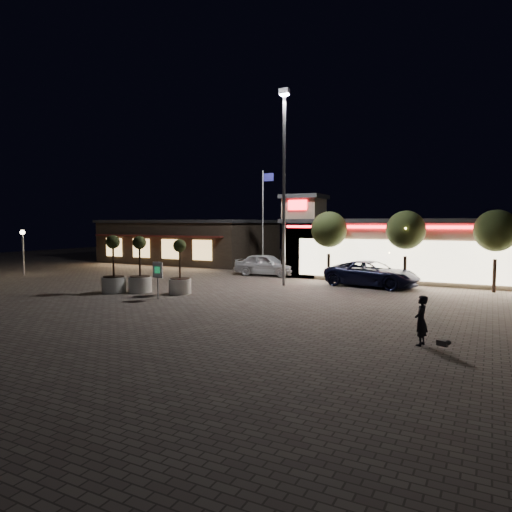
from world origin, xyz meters
The scene contains 17 objects.
ground centered at (0.00, 0.00, 0.00)m, with size 90.00×90.00×0.00m, color #695E55.
retail_building centered at (9.51, 15.82, 2.21)m, with size 20.40×8.40×6.10m.
restaurant_building centered at (-14.00, 19.97, 2.16)m, with size 16.40×11.00×4.30m.
floodlight_pole centered at (2.00, 8.00, 7.02)m, with size 0.60×0.40×12.38m.
flagpole centered at (-1.90, 13.00, 4.74)m, with size 0.95×0.10×8.00m.
lamp_post_west centered at (-18.00, 4.00, 2.46)m, with size 0.36×0.36×3.48m.
string_tree_a centered at (4.00, 11.00, 3.56)m, with size 2.42×2.42×4.79m.
string_tree_b centered at (9.00, 11.00, 3.56)m, with size 2.42×2.42×4.79m.
string_tree_c centered at (14.00, 11.00, 3.56)m, with size 2.42×2.42×4.79m.
pickup_truck centered at (7.15, 10.10, 0.81)m, with size 2.69×5.84×1.62m, color black.
white_sedan centered at (-1.44, 12.50, 0.84)m, with size 1.97×4.91×1.67m, color silver.
pedestrian centered at (11.84, -3.03, 0.83)m, with size 0.60×0.40×1.66m, color black.
dog centered at (12.59, -3.32, 0.24)m, with size 0.44×0.27×0.24m.
planter_left centered at (-4.27, 1.60, 1.01)m, with size 1.33×1.33×3.27m.
planter_mid centered at (-5.51, 0.77, 1.03)m, with size 1.35×1.35×3.33m.
planter_right centered at (-1.86, 2.20, 0.96)m, with size 1.26×1.26×3.10m.
valet_sign centered at (-1.78, 0.17, 1.38)m, with size 0.65×0.11×1.97m.
Camera 1 is at (13.83, -18.63, 4.03)m, focal length 32.00 mm.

